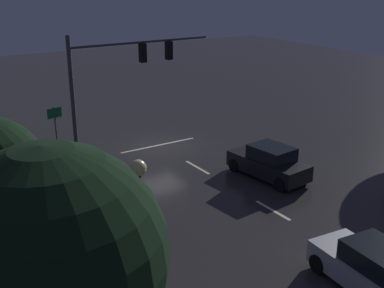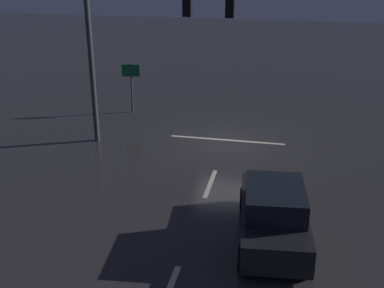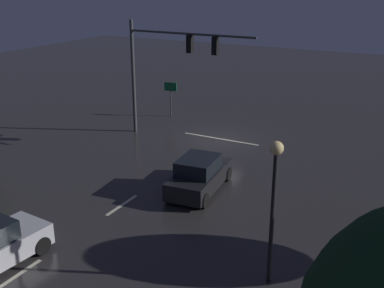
{
  "view_description": "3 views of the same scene",
  "coord_description": "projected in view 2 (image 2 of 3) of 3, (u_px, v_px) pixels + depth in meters",
  "views": [
    {
      "loc": [
        13.58,
        24.4,
        9.93
      ],
      "look_at": [
        0.57,
        4.33,
        1.54
      ],
      "focal_mm": 46.03,
      "sensor_mm": 36.0,
      "label": 1
    },
    {
      "loc": [
        -2.48,
        18.95,
        7.66
      ],
      "look_at": [
        0.51,
        4.71,
        1.75
      ],
      "focal_mm": 44.61,
      "sensor_mm": 36.0,
      "label": 2
    },
    {
      "loc": [
        -11.73,
        25.32,
        9.6
      ],
      "look_at": [
        -0.59,
        4.55,
        1.26
      ],
      "focal_mm": 44.9,
      "sensor_mm": 36.0,
      "label": 3
    }
  ],
  "objects": [
    {
      "name": "ground_plane",
      "position": [
        226.0,
        142.0,
        20.53
      ],
      "size": [
        80.0,
        80.0,
        0.0
      ],
      "primitive_type": "plane",
      "color": "#2D2B2B"
    },
    {
      "name": "traffic_signal_assembly",
      "position": [
        150.0,
        26.0,
        18.41
      ],
      "size": [
        8.17,
        0.47,
        7.06
      ],
      "color": "#383A3D",
      "rests_on": "ground_plane"
    },
    {
      "name": "lane_dash_far",
      "position": [
        210.0,
        183.0,
        16.9
      ],
      "size": [
        0.16,
        2.2,
        0.01
      ],
      "primitive_type": "cube",
      "rotation": [
        0.0,
        0.0,
        1.57
      ],
      "color": "beige",
      "rests_on": "ground_plane"
    },
    {
      "name": "stop_bar",
      "position": [
        227.0,
        140.0,
        20.78
      ],
      "size": [
        5.0,
        0.16,
        0.01
      ],
      "primitive_type": "cube",
      "color": "beige",
      "rests_on": "ground_plane"
    },
    {
      "name": "car_approaching",
      "position": [
        273.0,
        214.0,
        13.4
      ],
      "size": [
        2.27,
        4.5,
        1.7
      ],
      "color": "black",
      "rests_on": "ground_plane"
    },
    {
      "name": "route_sign",
      "position": [
        131.0,
        77.0,
        23.74
      ],
      "size": [
        0.9,
        0.23,
        2.51
      ],
      "color": "#383A3D",
      "rests_on": "ground_plane"
    }
  ]
}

